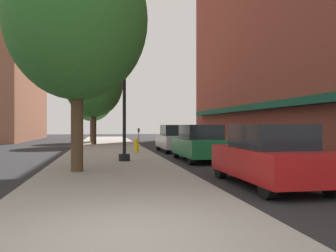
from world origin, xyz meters
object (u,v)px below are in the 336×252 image
(lamppost, at_px, (124,88))
(tree_near, at_px, (77,19))
(parking_meter_near, at_px, (139,135))
(tree_mid, at_px, (92,96))
(fire_hydrant, at_px, (137,145))
(tree_far, at_px, (94,84))
(car_silver, at_px, (175,139))
(car_green, at_px, (200,143))
(car_red, at_px, (269,156))

(lamppost, bearing_deg, tree_near, -118.51)
(parking_meter_near, distance_m, tree_mid, 11.04)
(fire_hydrant, bearing_deg, parking_meter_near, 83.09)
(tree_near, bearing_deg, tree_mid, 90.56)
(tree_near, bearing_deg, tree_far, 89.77)
(fire_hydrant, bearing_deg, car_silver, 33.34)
(fire_hydrant, bearing_deg, car_green, -58.83)
(car_red, xyz_separation_m, car_silver, (0.00, 12.76, 0.00))
(tree_mid, relative_size, tree_far, 0.89)
(tree_far, height_order, car_silver, tree_far)
(fire_hydrant, distance_m, tree_far, 10.74)
(lamppost, height_order, car_green, lamppost)
(car_green, relative_size, car_silver, 1.00)
(fire_hydrant, distance_m, car_green, 4.89)
(lamppost, xyz_separation_m, tree_near, (-1.73, -3.18, 1.93))
(lamppost, relative_size, car_red, 1.37)
(fire_hydrant, height_order, tree_mid, tree_mid)
(lamppost, distance_m, car_silver, 7.64)
(lamppost, height_order, car_silver, lamppost)
(car_green, bearing_deg, tree_near, -146.28)
(parking_meter_near, bearing_deg, car_green, -77.67)
(car_red, xyz_separation_m, car_green, (0.00, 6.92, 0.00))
(lamppost, relative_size, parking_meter_near, 4.50)
(lamppost, xyz_separation_m, tree_far, (-1.66, 14.13, 1.80))
(parking_meter_near, bearing_deg, car_red, -82.98)
(parking_meter_near, height_order, car_green, car_green)
(lamppost, distance_m, car_red, 7.65)
(tree_far, distance_m, car_red, 21.55)
(fire_hydrant, xyz_separation_m, tree_mid, (-2.89, 14.63, 3.91))
(tree_near, height_order, tree_far, tree_near)
(lamppost, relative_size, tree_near, 0.77)
(lamppost, height_order, tree_far, tree_far)
(tree_mid, distance_m, tree_far, 5.26)
(tree_near, relative_size, tree_far, 1.02)
(lamppost, bearing_deg, car_green, 8.85)
(lamppost, height_order, tree_mid, tree_mid)
(car_red, bearing_deg, tree_near, 147.21)
(tree_near, height_order, car_red, tree_near)
(lamppost, distance_m, car_green, 4.25)
(car_silver, bearing_deg, tree_far, 122.84)
(lamppost, distance_m, tree_mid, 19.48)
(parking_meter_near, xyz_separation_m, car_green, (1.95, -8.92, -0.14))
(tree_far, distance_m, car_silver, 10.19)
(tree_mid, bearing_deg, tree_far, -86.80)
(tree_mid, height_order, car_green, tree_mid)
(fire_hydrant, bearing_deg, tree_mid, 101.19)
(car_green, distance_m, car_silver, 5.84)
(tree_near, bearing_deg, parking_meter_near, 75.59)
(tree_mid, bearing_deg, parking_meter_near, -70.66)
(car_red, bearing_deg, tree_far, 102.88)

